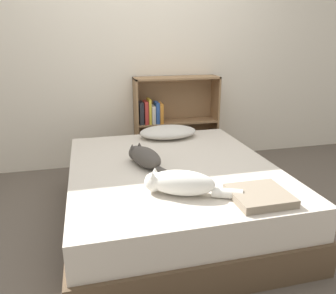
{
  "coord_description": "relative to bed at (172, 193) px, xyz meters",
  "views": [
    {
      "loc": [
        -0.6,
        -2.25,
        1.39
      ],
      "look_at": [
        0.0,
        0.14,
        0.56
      ],
      "focal_mm": 35.0,
      "sensor_mm": 36.0,
      "label": 1
    }
  ],
  "objects": [
    {
      "name": "ground_plane",
      "position": [
        0.0,
        0.0,
        -0.23
      ],
      "size": [
        8.0,
        8.0,
        0.0
      ],
      "primitive_type": "plane",
      "color": "brown"
    },
    {
      "name": "wall_back",
      "position": [
        0.0,
        1.36,
        1.02
      ],
      "size": [
        8.0,
        0.06,
        2.5
      ],
      "color": "silver",
      "rests_on": "ground_plane"
    },
    {
      "name": "bed",
      "position": [
        0.0,
        0.0,
        0.0
      ],
      "size": [
        1.57,
        1.81,
        0.46
      ],
      "color": "brown",
      "rests_on": "ground_plane"
    },
    {
      "name": "pillow",
      "position": [
        0.14,
        0.7,
        0.29
      ],
      "size": [
        0.55,
        0.35,
        0.11
      ],
      "color": "beige",
      "rests_on": "bed"
    },
    {
      "name": "cat_light",
      "position": [
        -0.08,
        -0.49,
        0.31
      ],
      "size": [
        0.57,
        0.34,
        0.16
      ],
      "rotation": [
        0.0,
        0.0,
        2.72
      ],
      "color": "white",
      "rests_on": "bed"
    },
    {
      "name": "cat_dark",
      "position": [
        -0.21,
        0.03,
        0.31
      ],
      "size": [
        0.27,
        0.48,
        0.15
      ],
      "rotation": [
        0.0,
        0.0,
        1.95
      ],
      "color": "#47423D",
      "rests_on": "bed"
    },
    {
      "name": "bookshelf",
      "position": [
        0.31,
        1.23,
        0.28
      ],
      "size": [
        0.93,
        0.26,
        0.98
      ],
      "color": "#8E6B47",
      "rests_on": "ground_plane"
    },
    {
      "name": "blanket_fold",
      "position": [
        0.37,
        -0.67,
        0.26
      ],
      "size": [
        0.34,
        0.32,
        0.05
      ],
      "color": "gray",
      "rests_on": "bed"
    }
  ]
}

